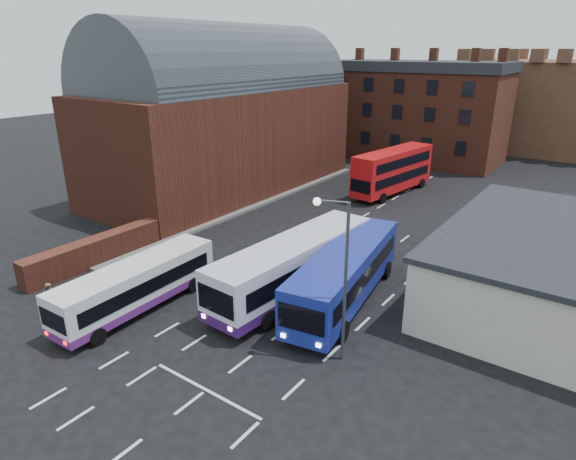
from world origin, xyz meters
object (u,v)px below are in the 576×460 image
Objects in this scene: pedestrian_red at (96,296)px; pedestrian_beige at (50,296)px; bus_white_outbound at (137,283)px; bus_blue at (345,272)px; bus_red_double at (393,171)px; street_lamp at (340,267)px; bus_white_inbound at (294,263)px.

pedestrian_red is 2.65m from pedestrian_beige.
bus_white_outbound is 2.41m from pedestrian_red.
bus_white_outbound reaches higher than pedestrian_beige.
bus_red_double is (-7.04, 22.22, 0.41)m from bus_blue.
bus_white_outbound is at bearing 30.20° from bus_blue.
bus_red_double reaches higher than pedestrian_red.
street_lamp is 14.14m from pedestrian_red.
pedestrian_beige is at bearing 46.35° from bus_white_inbound.
bus_white_inbound reaches higher than pedestrian_beige.
street_lamp is 16.66m from pedestrian_beige.
bus_white_outbound is at bearing 94.42° from bus_red_double.
pedestrian_red is at bearing -142.66° from bus_white_outbound.
bus_blue is 23.32m from bus_red_double.
street_lamp reaches higher than bus_white_inbound.
bus_white_outbound is 8.85m from bus_white_inbound.
street_lamp is 5.03× the size of pedestrian_beige.
street_lamp reaches higher than bus_white_outbound.
bus_white_outbound is 5.01m from pedestrian_beige.
bus_white_inbound is at bearing 6.73° from bus_blue.
bus_red_double is at bearing -102.29° from pedestrian_beige.
bus_white_inbound is at bearing -130.70° from pedestrian_red.
bus_blue is at bearing 115.67° from bus_red_double.
bus_white_outbound is 5.61× the size of pedestrian_red.
bus_white_inbound is at bearing -139.10° from pedestrian_beige.
street_lamp is (9.39, -27.15, 2.40)m from bus_red_double.
pedestrian_beige is (-12.98, -10.14, -1.12)m from bus_blue.
bus_red_double is 31.23m from pedestrian_red.
bus_blue is at bearing -136.93° from pedestrian_red.
bus_blue is (8.93, 7.30, 0.31)m from bus_white_outbound.
street_lamp is (5.27, -4.10, 2.72)m from bus_white_inbound.
bus_white_inbound is 13.76m from pedestrian_beige.
bus_blue is 7.75× the size of pedestrian_beige.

